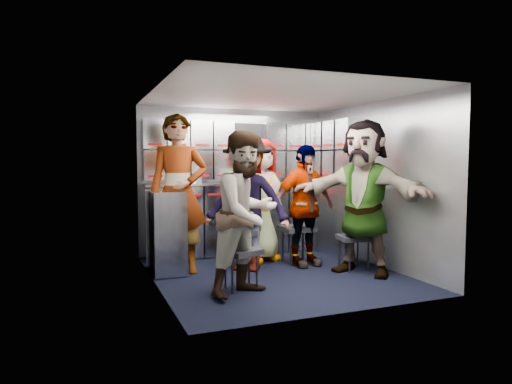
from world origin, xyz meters
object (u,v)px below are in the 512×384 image
object	(u,v)px
attendant_arc_c	(260,200)
attendant_arc_a	(247,214)
jump_seat_mid_left	(242,233)
jump_seat_mid_right	(297,230)
jump_seat_near_left	(241,254)
attendant_arc_b	(247,202)
jump_seat_near_right	(354,239)
attendant_arc_d	(304,205)
attendant_standing	(178,194)
attendant_arc_e	(363,197)
jump_seat_center	(255,231)

from	to	relation	value
attendant_arc_c	attendant_arc_a	bearing A→B (deg)	-135.03
jump_seat_mid_left	jump_seat_mid_right	world-z (taller)	jump_seat_mid_left
jump_seat_near_left	jump_seat_mid_right	size ratio (longest dim) A/B	0.96
attendant_arc_b	attendant_arc_c	bearing A→B (deg)	90.26
jump_seat_mid_right	jump_seat_near_right	bearing A→B (deg)	-52.51
attendant_arc_c	attendant_arc_d	xyz separation A→B (m)	(0.41, -0.49, -0.05)
attendant_arc_c	attendant_arc_d	distance (m)	0.64
jump_seat_mid_left	jump_seat_near_right	world-z (taller)	jump_seat_mid_left
attendant_arc_b	attendant_arc_d	xyz separation A→B (m)	(0.76, -0.04, -0.06)
jump_seat_near_left	jump_seat_near_right	xyz separation A→B (m)	(1.58, 0.30, -0.00)
jump_seat_near_left	attendant_arc_a	bearing A→B (deg)	-90.00
jump_seat_mid_right	jump_seat_near_right	xyz separation A→B (m)	(0.47, -0.61, -0.05)
attendant_arc_b	attendant_arc_d	size ratio (longest dim) A/B	1.08
jump_seat_near_left	attendant_arc_b	size ratio (longest dim) A/B	0.28
jump_seat_near_left	jump_seat_mid_right	bearing A→B (deg)	39.32
jump_seat_near_right	attendant_arc_c	bearing A→B (deg)	133.83
attendant_standing	attendant_arc_e	distance (m)	2.20
attendant_standing	attendant_arc_c	distance (m)	1.19
attendant_arc_a	attendant_arc_e	size ratio (longest dim) A/B	0.89
attendant_arc_c	attendant_arc_d	bearing A→B (deg)	-68.08
jump_seat_mid_left	jump_seat_center	size ratio (longest dim) A/B	1.26
attendant_arc_b	jump_seat_mid_right	bearing A→B (deg)	48.74
jump_seat_near_left	attendant_arc_d	bearing A→B (deg)	33.33
jump_seat_mid_left	jump_seat_mid_right	distance (m)	0.76
jump_seat_near_right	jump_seat_mid_right	bearing A→B (deg)	127.49
jump_seat_near_left	jump_seat_mid_left	xyz separation A→B (m)	(0.35, 0.95, 0.05)
attendant_standing	jump_seat_mid_right	bearing A→B (deg)	8.75
attendant_standing	attendant_arc_c	size ratio (longest dim) A/B	1.16
jump_seat_mid_right	attendant_standing	distance (m)	1.65
jump_seat_near_left	jump_seat_near_right	world-z (taller)	jump_seat_near_left
attendant_arc_c	attendant_arc_e	xyz separation A→B (m)	(0.88, -1.10, 0.10)
jump_seat_mid_left	attendant_arc_e	size ratio (longest dim) A/B	0.29
attendant_arc_a	attendant_arc_b	xyz separation A→B (m)	(0.35, 0.95, 0.02)
jump_seat_center	attendant_arc_e	size ratio (longest dim) A/B	0.23
jump_seat_mid_left	jump_seat_near_right	size ratio (longest dim) A/B	1.25
attendant_arc_e	jump_seat_mid_left	bearing A→B (deg)	-156.90
jump_seat_mid_right	attendant_standing	xyz separation A→B (m)	(-1.56, 0.05, 0.52)
attendant_standing	attendant_arc_c	bearing A→B (deg)	23.16
attendant_arc_a	attendant_arc_c	size ratio (longest dim) A/B	1.00
attendant_standing	attendant_arc_e	xyz separation A→B (m)	(2.03, -0.84, -0.03)
attendant_standing	attendant_arc_a	world-z (taller)	attendant_standing
attendant_arc_a	attendant_arc_d	bearing A→B (deg)	14.34
attendant_standing	attendant_arc_d	world-z (taller)	attendant_standing
jump_seat_mid_right	attendant_arc_a	size ratio (longest dim) A/B	0.30
jump_seat_near_right	attendant_arc_a	distance (m)	1.71
jump_seat_center	jump_seat_mid_right	xyz separation A→B (m)	(0.41, -0.49, 0.05)
jump_seat_center	attendant_arc_c	size ratio (longest dim) A/B	0.26
attendant_arc_d	attendant_arc_e	distance (m)	0.79
attendant_arc_d	jump_seat_mid_right	bearing A→B (deg)	81.70
jump_seat_mid_left	attendant_arc_b	xyz separation A→B (m)	(0.00, -0.18, 0.40)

